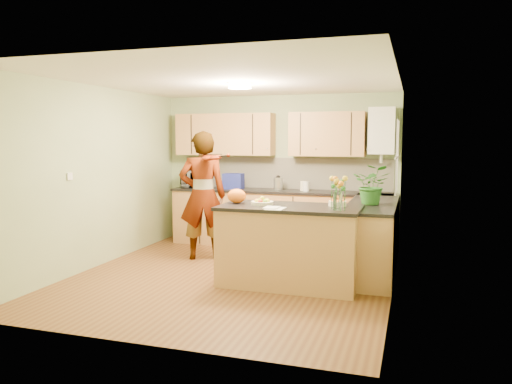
% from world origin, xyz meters
% --- Properties ---
extents(floor, '(4.50, 4.50, 0.00)m').
position_xyz_m(floor, '(0.00, 0.00, 0.00)').
color(floor, brown).
rests_on(floor, ground).
extents(ceiling, '(4.00, 4.50, 0.02)m').
position_xyz_m(ceiling, '(0.00, 0.00, 2.50)').
color(ceiling, white).
rests_on(ceiling, wall_back).
extents(wall_back, '(4.00, 0.02, 2.50)m').
position_xyz_m(wall_back, '(0.00, 2.25, 1.25)').
color(wall_back, '#8EA374').
rests_on(wall_back, floor).
extents(wall_front, '(4.00, 0.02, 2.50)m').
position_xyz_m(wall_front, '(0.00, -2.25, 1.25)').
color(wall_front, '#8EA374').
rests_on(wall_front, floor).
extents(wall_left, '(0.02, 4.50, 2.50)m').
position_xyz_m(wall_left, '(-2.00, 0.00, 1.25)').
color(wall_left, '#8EA374').
rests_on(wall_left, floor).
extents(wall_right, '(0.02, 4.50, 2.50)m').
position_xyz_m(wall_right, '(2.00, 0.00, 1.25)').
color(wall_right, '#8EA374').
rests_on(wall_right, floor).
extents(back_counter, '(3.64, 0.62, 0.94)m').
position_xyz_m(back_counter, '(0.10, 1.95, 0.47)').
color(back_counter, tan).
rests_on(back_counter, floor).
extents(right_counter, '(0.62, 2.24, 0.94)m').
position_xyz_m(right_counter, '(1.70, 0.85, 0.47)').
color(right_counter, tan).
rests_on(right_counter, floor).
extents(splashback, '(3.60, 0.02, 0.52)m').
position_xyz_m(splashback, '(0.10, 2.23, 1.20)').
color(splashback, beige).
rests_on(splashback, back_counter).
extents(upper_cabinets, '(3.20, 0.34, 0.70)m').
position_xyz_m(upper_cabinets, '(-0.18, 2.08, 1.85)').
color(upper_cabinets, tan).
rests_on(upper_cabinets, wall_back).
extents(boiler, '(0.40, 0.30, 0.86)m').
position_xyz_m(boiler, '(1.70, 2.09, 1.90)').
color(boiler, white).
rests_on(boiler, wall_back).
extents(window_right, '(0.01, 1.30, 1.05)m').
position_xyz_m(window_right, '(1.99, 0.60, 1.55)').
color(window_right, white).
rests_on(window_right, wall_right).
extents(light_switch, '(0.02, 0.09, 0.09)m').
position_xyz_m(light_switch, '(-1.99, -0.60, 1.30)').
color(light_switch, white).
rests_on(light_switch, wall_left).
extents(ceiling_lamp, '(0.30, 0.30, 0.07)m').
position_xyz_m(ceiling_lamp, '(0.00, 0.30, 2.46)').
color(ceiling_lamp, '#FFEABF').
rests_on(ceiling_lamp, ceiling).
extents(peninsula_island, '(1.69, 0.87, 0.97)m').
position_xyz_m(peninsula_island, '(0.78, -0.11, 0.49)').
color(peninsula_island, tan).
rests_on(peninsula_island, floor).
extents(fruit_dish, '(0.28, 0.28, 0.10)m').
position_xyz_m(fruit_dish, '(0.43, -0.11, 1.01)').
color(fruit_dish, '#F1E7C1').
rests_on(fruit_dish, peninsula_island).
extents(orange_bowl, '(0.21, 0.21, 0.13)m').
position_xyz_m(orange_bowl, '(1.33, 0.04, 1.02)').
color(orange_bowl, '#F1E7C1').
rests_on(orange_bowl, peninsula_island).
extents(flower_vase, '(0.25, 0.25, 0.46)m').
position_xyz_m(flower_vase, '(1.38, -0.29, 1.28)').
color(flower_vase, silver).
rests_on(flower_vase, peninsula_island).
extents(orange_bag, '(0.27, 0.24, 0.18)m').
position_xyz_m(orange_bag, '(0.08, -0.06, 1.06)').
color(orange_bag, orange).
rests_on(orange_bag, peninsula_island).
extents(papers, '(0.20, 0.27, 0.01)m').
position_xyz_m(papers, '(0.68, -0.41, 0.98)').
color(papers, white).
rests_on(papers, peninsula_island).
extents(violinist, '(0.81, 0.68, 1.89)m').
position_xyz_m(violinist, '(-0.76, 0.79, 0.94)').
color(violinist, tan).
rests_on(violinist, floor).
extents(violin, '(0.70, 0.61, 0.18)m').
position_xyz_m(violin, '(-0.56, 0.57, 1.51)').
color(violin, '#4C0E04').
rests_on(violin, violinist).
extents(microwave, '(0.64, 0.54, 0.30)m').
position_xyz_m(microwave, '(-1.40, 1.98, 1.09)').
color(microwave, white).
rests_on(microwave, back_counter).
extents(blue_box, '(0.33, 0.25, 0.26)m').
position_xyz_m(blue_box, '(-0.70, 1.93, 1.07)').
color(blue_box, navy).
rests_on(blue_box, back_counter).
extents(kettle, '(0.15, 0.15, 0.28)m').
position_xyz_m(kettle, '(0.07, 1.97, 1.05)').
color(kettle, silver).
rests_on(kettle, back_counter).
extents(jar_cream, '(0.12, 0.12, 0.16)m').
position_xyz_m(jar_cream, '(0.49, 1.98, 1.02)').
color(jar_cream, '#F1E7C1').
rests_on(jar_cream, back_counter).
extents(jar_white, '(0.10, 0.10, 0.15)m').
position_xyz_m(jar_white, '(0.55, 1.90, 1.02)').
color(jar_white, white).
rests_on(jar_white, back_counter).
extents(potted_plant, '(0.49, 0.43, 0.51)m').
position_xyz_m(potted_plant, '(1.70, 0.54, 1.20)').
color(potted_plant, '#286722').
rests_on(potted_plant, right_counter).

